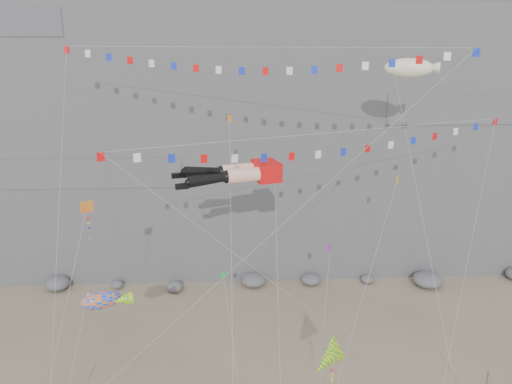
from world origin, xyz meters
TOP-DOWN VIEW (x-y plane):
  - cliff at (0.00, 32.00)m, footprint 80.00×28.00m
  - talus_boulders at (0.00, 17.00)m, footprint 60.00×3.00m
  - legs_kite at (-1.56, 4.54)m, footprint 7.84×14.86m
  - flag_banner_upper at (-0.37, 7.41)m, footprint 28.85×14.56m
  - flag_banner_lower at (5.02, 4.59)m, footprint 29.28×11.92m
  - harlequin_kite at (-11.53, 1.61)m, footprint 4.04×6.23m
  - fish_windsock at (-10.70, -0.21)m, footprint 4.51×5.52m
  - delta_kite at (3.83, -4.71)m, footprint 2.49×5.27m
  - blimp_windsock at (11.76, 9.36)m, footprint 4.64×13.79m
  - small_kite_a at (-2.15, 7.99)m, footprint 1.15×15.42m
  - small_kite_b at (5.17, 4.20)m, footprint 3.15×11.12m
  - small_kite_c at (-2.68, 2.22)m, footprint 2.23×10.53m
  - small_kite_d at (11.11, 8.05)m, footprint 9.95×16.63m

SIDE VIEW (x-z plane):
  - talus_boulders at x=0.00m, z-range 0.00..1.20m
  - delta_kite at x=3.83m, z-range 2.39..11.06m
  - fish_windsock at x=-10.70m, z-range 3.48..13.02m
  - small_kite_c at x=-2.68m, z-range 1.77..14.98m
  - small_kite_b at x=5.17m, z-range 2.22..16.63m
  - small_kite_d at x=11.11m, z-range 1.97..24.93m
  - harlequin_kite at x=-11.53m, z-range 6.37..21.70m
  - legs_kite at x=-1.56m, z-range 5.23..25.69m
  - flag_banner_lower at x=5.02m, z-range 7.84..28.75m
  - small_kite_a at x=-2.15m, z-range 6.46..30.30m
  - blimp_windsock at x=11.76m, z-range 9.58..35.20m
  - flag_banner_upper at x=-0.37m, z-range 9.21..38.76m
  - cliff at x=0.00m, z-range 0.00..50.00m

